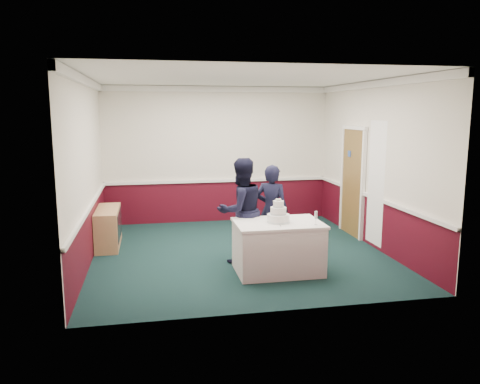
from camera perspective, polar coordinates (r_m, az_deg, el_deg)
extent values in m
plane|color=#14312C|center=(8.31, -0.16, -7.38)|extent=(5.00, 5.00, 0.00)
cube|color=silver|center=(10.42, -2.72, 4.54)|extent=(5.00, 0.05, 3.00)
cube|color=silver|center=(7.92, -18.06, 2.39)|extent=(0.05, 5.00, 3.00)
cube|color=silver|center=(8.80, 15.91, 3.20)|extent=(0.05, 5.00, 3.00)
cube|color=white|center=(7.95, -0.17, 13.56)|extent=(5.00, 5.00, 0.05)
cube|color=#450915|center=(10.57, -2.67, -1.14)|extent=(5.00, 0.02, 0.90)
cube|color=white|center=(10.49, -2.69, 1.38)|extent=(4.98, 0.05, 0.06)
cube|color=white|center=(10.37, -2.77, 12.42)|extent=(5.00, 0.08, 0.12)
cube|color=brown|center=(9.56, 13.58, 1.08)|extent=(0.05, 0.90, 2.10)
cube|color=#234799|center=(9.62, 13.19, 4.57)|extent=(0.01, 0.12, 0.12)
cube|color=white|center=(8.59, 16.24, 1.01)|extent=(0.02, 0.60, 2.20)
cube|color=tan|center=(8.94, -15.77, -4.19)|extent=(0.40, 1.20, 0.70)
cube|color=black|center=(8.91, -14.47, -3.84)|extent=(0.01, 1.00, 0.50)
cube|color=white|center=(7.27, 4.63, -6.81)|extent=(1.28, 0.88, 0.76)
cube|color=white|center=(7.17, 4.68, -3.82)|extent=(1.32, 0.92, 0.04)
cylinder|color=white|center=(7.15, 4.69, -3.20)|extent=(0.34, 0.34, 0.12)
cylinder|color=silver|center=(7.16, 4.68, -3.56)|extent=(0.35, 0.35, 0.03)
cylinder|color=white|center=(7.12, 4.70, -2.30)|extent=(0.24, 0.24, 0.11)
cylinder|color=silver|center=(7.13, 4.69, -2.63)|extent=(0.25, 0.25, 0.02)
cylinder|color=white|center=(7.10, 4.71, -1.47)|extent=(0.16, 0.16, 0.10)
cylinder|color=silver|center=(7.11, 4.71, -1.78)|extent=(0.17, 0.17, 0.02)
sphere|color=#EDE5C9|center=(7.09, 4.72, -0.94)|extent=(0.03, 0.03, 0.03)
sphere|color=#EDE5C9|center=(7.11, 4.90, -0.91)|extent=(0.03, 0.03, 0.03)
sphere|color=#EDE5C9|center=(7.11, 4.51, -0.91)|extent=(0.03, 0.03, 0.03)
sphere|color=#EDE5C9|center=(7.07, 4.91, -0.96)|extent=(0.03, 0.03, 0.03)
sphere|color=#EDE5C9|center=(7.07, 4.54, -0.96)|extent=(0.03, 0.03, 0.03)
cube|color=silver|center=(6.97, 4.88, -4.03)|extent=(0.05, 0.22, 0.00)
cylinder|color=silver|center=(7.05, 9.22, -3.95)|extent=(0.05, 0.05, 0.01)
cylinder|color=silver|center=(7.04, 9.23, -3.58)|extent=(0.01, 0.01, 0.09)
cylinder|color=silver|center=(7.02, 9.25, -2.78)|extent=(0.04, 0.04, 0.11)
imported|color=black|center=(7.62, 0.12, -2.28)|extent=(1.01, 0.89, 1.72)
imported|color=black|center=(8.02, 3.87, -2.24)|extent=(0.68, 0.63, 1.57)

